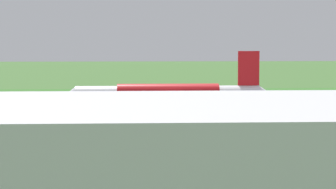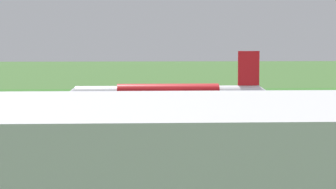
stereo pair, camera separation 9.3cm
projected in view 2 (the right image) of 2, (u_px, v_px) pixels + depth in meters
ground_plane at (121, 112)px, 178.08m from camera, size 800.00×800.00×0.00m
runway_asphalt at (121, 112)px, 178.08m from camera, size 600.00×34.20×0.06m
apron_concrete at (116, 156)px, 111.09m from camera, size 440.00×110.00×0.05m
grass_verge_foreground at (123, 98)px, 220.04m from camera, size 600.00×80.00×0.04m
airliner_main at (169, 95)px, 178.44m from camera, size 53.95×44.00×15.88m
service_truck_baggage at (128, 118)px, 151.69m from camera, size 2.67×5.95×2.65m
service_car_followme at (39, 126)px, 142.21m from camera, size 2.74×4.51×1.62m
no_stopping_sign at (157, 94)px, 217.19m from camera, size 0.60×0.10×2.81m
traffic_cone_orange at (138, 97)px, 221.41m from camera, size 0.40×0.40×0.55m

